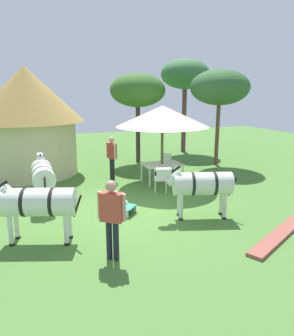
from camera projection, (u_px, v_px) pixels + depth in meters
The scene contains 16 objects.
ground_plane at pixel (137, 207), 9.52m from camera, with size 36.00×36.00×0.00m, color #4A7832.
thatched_hut at pixel (28, 117), 12.83m from camera, with size 4.56×4.56×4.42m.
shade_umbrella at pixel (162, 116), 11.55m from camera, with size 3.46×3.46×2.93m.
patio_dining_table at pixel (162, 166), 12.00m from camera, with size 1.48×1.01×0.74m.
patio_chair_near_hut at pixel (166, 162), 13.25m from camera, with size 0.59×0.59×0.90m.
patio_chair_west_end at pixel (161, 178), 10.80m from camera, with size 0.58×0.57×0.90m.
guest_beside_umbrella at pixel (112, 154), 12.34m from camera, with size 0.31×0.60×1.72m.
standing_watcher at pixel (112, 213), 6.34m from camera, with size 0.50×0.45×1.72m.
striped_lounge_chair at pixel (121, 205), 9.00m from camera, with size 0.94×0.93×0.65m.
zebra_nearest_camera at pixel (36, 203), 7.13m from camera, with size 2.23×1.16×1.50m.
zebra_by_umbrella at pixel (200, 184), 8.57m from camera, with size 2.19×1.08×1.50m.
zebra_toward_hut at pixel (43, 174), 9.63m from camera, with size 0.67×2.32×1.48m.
acacia_tree_far_lawn at pixel (185, 75), 17.42m from camera, with size 2.72×2.72×5.18m.
acacia_tree_right_background at pixel (138, 91), 14.85m from camera, with size 2.64×2.64×4.27m.
acacia_tree_behind_hut at pixel (220, 88), 14.23m from camera, with size 2.69×2.69×4.42m.
brick_patio_kerb at pixel (279, 235), 7.58m from camera, with size 2.80×0.36×0.08m, color #954D40.
Camera 1 is at (-2.88, -8.49, 3.42)m, focal length 33.50 mm.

